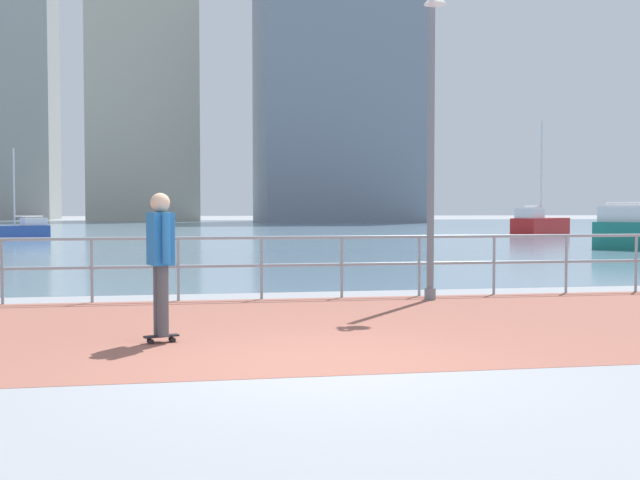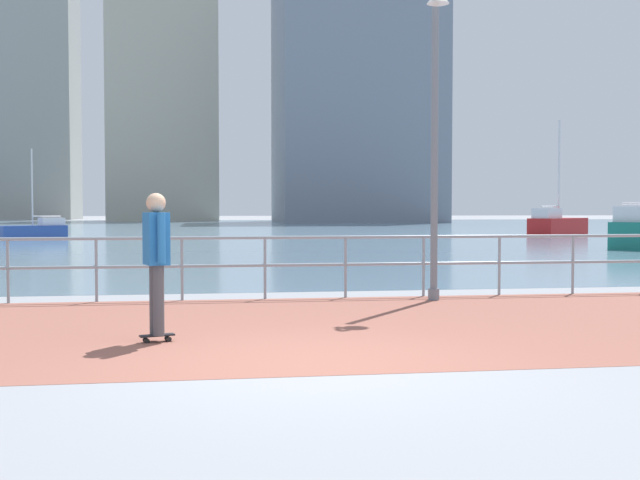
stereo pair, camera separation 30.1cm
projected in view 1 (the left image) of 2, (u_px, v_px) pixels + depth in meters
The scene contains 10 objects.
ground at pixel (205, 234), 47.13m from camera, with size 220.00×220.00×0.00m, color gray.
brick_paving at pixel (285, 326), 10.28m from camera, with size 28.00×6.22×0.01m, color #935647.
harbor_water at pixel (201, 229), 57.61m from camera, with size 180.00×88.00×0.00m, color slate.
waterfront_railing at pixel (261, 256), 13.31m from camera, with size 25.25×0.06×1.08m.
lamppost at pixel (432, 111), 12.95m from camera, with size 0.39×0.81×5.73m.
skateboarder at pixel (161, 253), 8.97m from camera, with size 0.41×0.55×1.73m.
sailboat_white at pixel (17, 231), 38.58m from camera, with size 3.25×2.55×4.51m.
sailboat_navy at pixel (539, 225), 44.24m from camera, with size 4.51×4.00×6.50m.
tower_beige at pixel (337, 99), 87.55m from camera, with size 17.50×15.84×29.18m.
tower_slate at pixel (145, 113), 94.11m from camera, with size 12.91×10.35×27.68m.
Camera 1 is at (-1.33, -7.60, 1.56)m, focal length 43.83 mm.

